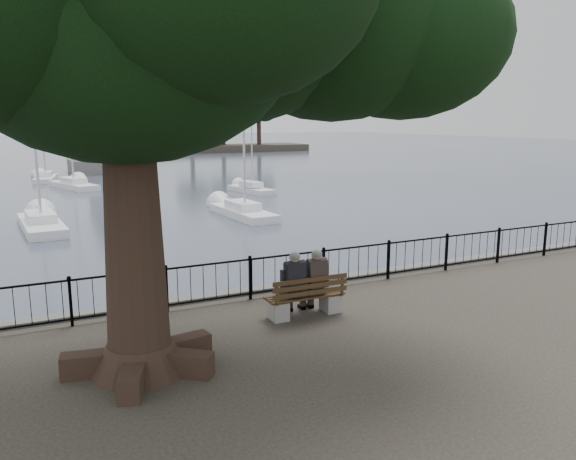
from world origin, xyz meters
TOP-DOWN VIEW (x-y plane):
  - harbor at (0.00, 3.00)m, footprint 260.00×260.00m
  - railing at (0.00, 2.50)m, footprint 22.06×0.06m
  - bench at (-0.35, 0.91)m, footprint 1.77×0.55m
  - person_left at (-0.63, 1.01)m, footprint 0.43×0.73m
  - person_right at (-0.11, 1.01)m, footprint 0.43×0.73m
  - lion_monument at (2.00, 49.94)m, footprint 5.56×5.56m
  - sailboat_b at (-4.83, 19.72)m, footprint 2.05×6.15m
  - sailboat_c at (5.26, 18.87)m, footprint 1.93×5.92m
  - sailboat_d at (9.69, 28.44)m, footprint 2.12×4.86m
  - sailboat_f at (-1.73, 36.66)m, footprint 3.33×6.06m
  - sailboat_h at (-3.36, 43.42)m, footprint 2.34×5.55m
  - far_shore at (25.54, 79.46)m, footprint 30.00×8.60m

SIDE VIEW (x-z plane):
  - sailboat_d at x=9.69m, z-range -4.85..3.40m
  - sailboat_f at x=-1.73m, z-range -6.13..4.75m
  - sailboat_h at x=-3.36m, z-range -6.40..5.08m
  - sailboat_c at x=5.26m, z-range -6.82..5.51m
  - sailboat_b at x=-4.83m, z-range -7.66..6.43m
  - harbor at x=0.00m, z-range -1.10..0.10m
  - bench at x=-0.35m, z-range -0.14..0.79m
  - railing at x=0.00m, z-range 0.06..1.06m
  - person_left at x=-0.63m, z-range -0.06..1.42m
  - person_right at x=-0.11m, z-range -0.06..1.42m
  - lion_monument at x=2.00m, z-range -3.10..5.21m
  - far_shore at x=25.54m, z-range -1.59..7.59m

